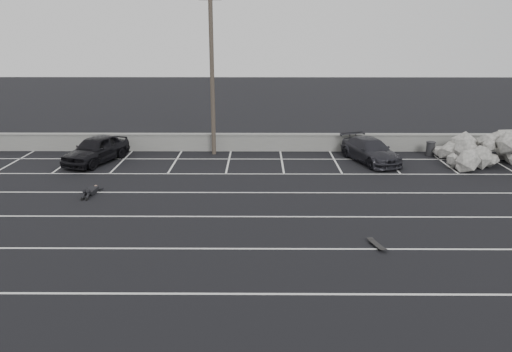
{
  "coord_description": "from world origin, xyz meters",
  "views": [
    {
      "loc": [
        -0.3,
        -15.57,
        7.28
      ],
      "look_at": [
        -0.42,
        5.31,
        1.0
      ],
      "focal_mm": 35.0,
      "sensor_mm": 36.0,
      "label": 1
    }
  ],
  "objects_px": {
    "car_left": "(96,149)",
    "riprap_pile": "(484,152)",
    "utility_pole": "(212,73)",
    "trash_bin": "(430,149)",
    "skateboard": "(377,245)",
    "car_right": "(370,151)",
    "person": "(92,188)"
  },
  "relations": [
    {
      "from": "car_left",
      "to": "person",
      "type": "bearing_deg",
      "value": -55.19
    },
    {
      "from": "car_right",
      "to": "skateboard",
      "type": "xyz_separation_m",
      "value": [
        -2.15,
        -11.25,
        -0.57
      ]
    },
    {
      "from": "trash_bin",
      "to": "car_left",
      "type": "bearing_deg",
      "value": -175.01
    },
    {
      "from": "riprap_pile",
      "to": "trash_bin",
      "type": "bearing_deg",
      "value": 148.97
    },
    {
      "from": "car_left",
      "to": "trash_bin",
      "type": "xyz_separation_m",
      "value": [
        19.07,
        1.66,
        -0.33
      ]
    },
    {
      "from": "car_left",
      "to": "utility_pole",
      "type": "distance_m",
      "value": 7.74
    },
    {
      "from": "trash_bin",
      "to": "person",
      "type": "xyz_separation_m",
      "value": [
        -17.64,
        -6.93,
        -0.21
      ]
    },
    {
      "from": "utility_pole",
      "to": "trash_bin",
      "type": "distance_m",
      "value": 13.43
    },
    {
      "from": "riprap_pile",
      "to": "person",
      "type": "relative_size",
      "value": 2.74
    },
    {
      "from": "car_left",
      "to": "riprap_pile",
      "type": "relative_size",
      "value": 0.76
    },
    {
      "from": "car_left",
      "to": "car_right",
      "type": "xyz_separation_m",
      "value": [
        15.23,
        0.21,
        -0.1
      ]
    },
    {
      "from": "riprap_pile",
      "to": "person",
      "type": "height_order",
      "value": "riprap_pile"
    },
    {
      "from": "trash_bin",
      "to": "skateboard",
      "type": "bearing_deg",
      "value": -115.23
    },
    {
      "from": "car_left",
      "to": "riprap_pile",
      "type": "xyz_separation_m",
      "value": [
        21.54,
        0.18,
        -0.17
      ]
    },
    {
      "from": "car_right",
      "to": "trash_bin",
      "type": "xyz_separation_m",
      "value": [
        3.83,
        1.46,
        -0.23
      ]
    },
    {
      "from": "skateboard",
      "to": "utility_pole",
      "type": "bearing_deg",
      "value": 101.31
    },
    {
      "from": "utility_pole",
      "to": "skateboard",
      "type": "bearing_deg",
      "value": -62.65
    },
    {
      "from": "car_right",
      "to": "riprap_pile",
      "type": "distance_m",
      "value": 6.31
    },
    {
      "from": "utility_pole",
      "to": "riprap_pile",
      "type": "relative_size",
      "value": 1.6
    },
    {
      "from": "car_right",
      "to": "car_left",
      "type": "bearing_deg",
      "value": 161.62
    },
    {
      "from": "skateboard",
      "to": "trash_bin",
      "type": "bearing_deg",
      "value": 48.72
    },
    {
      "from": "trash_bin",
      "to": "utility_pole",
      "type": "bearing_deg",
      "value": 178.6
    },
    {
      "from": "trash_bin",
      "to": "riprap_pile",
      "type": "relative_size",
      "value": 0.14
    },
    {
      "from": "riprap_pile",
      "to": "car_right",
      "type": "bearing_deg",
      "value": 179.74
    },
    {
      "from": "car_left",
      "to": "skateboard",
      "type": "bearing_deg",
      "value": -20.51
    },
    {
      "from": "riprap_pile",
      "to": "utility_pole",
      "type": "bearing_deg",
      "value": 173.25
    },
    {
      "from": "utility_pole",
      "to": "person",
      "type": "xyz_separation_m",
      "value": [
        -4.92,
        -7.24,
        -4.5
      ]
    },
    {
      "from": "car_left",
      "to": "person",
      "type": "xyz_separation_m",
      "value": [
        1.43,
        -5.26,
        -0.54
      ]
    },
    {
      "from": "riprap_pile",
      "to": "skateboard",
      "type": "relative_size",
      "value": 6.59
    },
    {
      "from": "utility_pole",
      "to": "riprap_pile",
      "type": "bearing_deg",
      "value": -6.75
    },
    {
      "from": "riprap_pile",
      "to": "car_left",
      "type": "bearing_deg",
      "value": -179.53
    },
    {
      "from": "car_left",
      "to": "car_right",
      "type": "bearing_deg",
      "value": 20.42
    }
  ]
}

